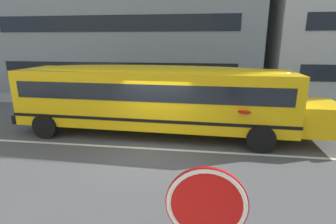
{
  "coord_description": "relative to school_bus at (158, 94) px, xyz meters",
  "views": [
    {
      "loc": [
        1.7,
        -8.73,
        3.88
      ],
      "look_at": [
        0.38,
        0.83,
        1.23
      ],
      "focal_mm": 27.34,
      "sensor_mm": 36.0,
      "label": 1
    }
  ],
  "objects": [
    {
      "name": "ground_plane",
      "position": [
        0.14,
        -1.66,
        -1.75
      ],
      "size": [
        400.0,
        400.0,
        0.0
      ],
      "primitive_type": "plane",
      "color": "#4C4C4F"
    },
    {
      "name": "sidewalk_far",
      "position": [
        0.14,
        6.07,
        -1.74
      ],
      "size": [
        120.0,
        3.0,
        0.01
      ],
      "primitive_type": "cube",
      "color": "gray",
      "rests_on": "ground_plane"
    },
    {
      "name": "lane_centreline",
      "position": [
        0.14,
        -1.66,
        -1.75
      ],
      "size": [
        110.0,
        0.16,
        0.01
      ],
      "primitive_type": "cube",
      "color": "silver",
      "rests_on": "ground_plane"
    },
    {
      "name": "school_bus",
      "position": [
        0.0,
        0.0,
        0.0
      ],
      "size": [
        13.25,
        3.37,
        2.95
      ],
      "rotation": [
        0.0,
        0.0,
        -0.03
      ],
      "color": "yellow",
      "rests_on": "ground_plane"
    }
  ]
}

